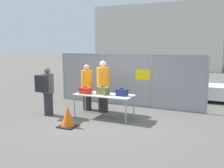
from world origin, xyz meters
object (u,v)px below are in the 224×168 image
(inspection_table, at_px, (104,96))
(utility_trailer, at_px, (201,91))
(suitcase_navy, at_px, (122,92))
(suitcase_olive, at_px, (103,91))
(security_worker_far, at_px, (87,87))
(traffic_cone, at_px, (68,117))
(security_worker_near, at_px, (103,86))
(suitcase_red, at_px, (86,91))
(traveler_hooded, at_px, (47,89))

(inspection_table, xyz_separation_m, utility_trailer, (2.64, 4.24, -0.32))
(suitcase_navy, bearing_deg, suitcase_olive, -173.71)
(suitcase_navy, height_order, security_worker_far, security_worker_far)
(utility_trailer, bearing_deg, suitcase_olive, -121.93)
(traffic_cone, bearing_deg, security_worker_near, 84.82)
(suitcase_red, distance_m, traffic_cone, 1.34)
(traffic_cone, bearing_deg, traveler_hooded, 151.93)
(suitcase_navy, xyz_separation_m, traveler_hooded, (-2.49, -0.65, 0.02))
(inspection_table, height_order, suitcase_red, suitcase_red)
(inspection_table, distance_m, traffic_cone, 1.48)
(inspection_table, bearing_deg, traveler_hooded, -162.12)
(inspection_table, distance_m, suitcase_olive, 0.18)
(security_worker_far, bearing_deg, suitcase_olive, 175.16)
(security_worker_near, bearing_deg, suitcase_navy, 147.37)
(utility_trailer, xyz_separation_m, traffic_cone, (-3.16, -5.56, -0.11))
(inspection_table, xyz_separation_m, traveler_hooded, (-1.87, -0.60, 0.18))
(security_worker_near, bearing_deg, traffic_cone, 83.19)
(security_worker_far, xyz_separation_m, traffic_cone, (0.51, -1.98, -0.58))
(inspection_table, xyz_separation_m, suitcase_olive, (-0.02, -0.03, 0.18))
(suitcase_navy, bearing_deg, traveler_hooded, -165.46)
(suitcase_red, relative_size, traveler_hooded, 0.23)
(inspection_table, height_order, traveler_hooded, traveler_hooded)
(traveler_hooded, bearing_deg, utility_trailer, 26.83)
(suitcase_olive, bearing_deg, traveler_hooded, -162.70)
(suitcase_navy, relative_size, traveler_hooded, 0.22)
(utility_trailer, distance_m, traffic_cone, 6.40)
(traffic_cone, bearing_deg, security_worker_far, 104.54)
(traveler_hooded, bearing_deg, suitcase_navy, -5.69)
(security_worker_near, height_order, traffic_cone, security_worker_near)
(suitcase_olive, distance_m, security_worker_far, 1.23)
(traffic_cone, bearing_deg, utility_trailer, 60.34)
(security_worker_near, xyz_separation_m, security_worker_far, (-0.69, 0.03, -0.08))
(inspection_table, xyz_separation_m, suitcase_navy, (0.63, 0.04, 0.17))
(security_worker_far, bearing_deg, utility_trailer, -106.52)
(suitcase_red, height_order, traffic_cone, suitcase_red)
(suitcase_navy, relative_size, traffic_cone, 0.58)
(traveler_hooded, height_order, traffic_cone, traveler_hooded)
(suitcase_olive, xyz_separation_m, traveler_hooded, (-1.85, -0.58, 0.00))
(traveler_hooded, bearing_deg, security_worker_far, 36.64)
(suitcase_olive, relative_size, traveler_hooded, 0.26)
(suitcase_olive, height_order, traveler_hooded, traveler_hooded)
(utility_trailer, bearing_deg, suitcase_navy, -115.62)
(utility_trailer, bearing_deg, traveler_hooded, -132.95)
(suitcase_red, bearing_deg, security_worker_far, 117.75)
(suitcase_red, bearing_deg, traveler_hooded, -158.57)
(suitcase_navy, bearing_deg, security_worker_near, 148.99)
(inspection_table, distance_m, suitcase_red, 0.66)
(security_worker_near, bearing_deg, utility_trailer, -131.26)
(inspection_table, height_order, suitcase_navy, suitcase_navy)
(suitcase_navy, relative_size, security_worker_near, 0.20)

